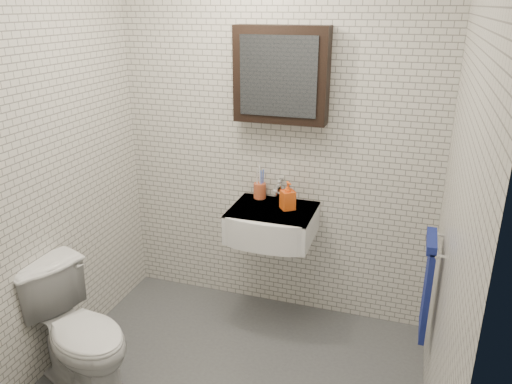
% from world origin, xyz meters
% --- Properties ---
extents(room_shell, '(2.22, 2.02, 2.51)m').
position_xyz_m(room_shell, '(0.00, 0.00, 1.47)').
color(room_shell, silver).
rests_on(room_shell, ground).
extents(washbasin, '(0.55, 0.50, 0.20)m').
position_xyz_m(washbasin, '(0.05, 0.73, 0.76)').
color(washbasin, white).
rests_on(washbasin, room_shell).
extents(faucet, '(0.06, 0.20, 0.15)m').
position_xyz_m(faucet, '(0.05, 0.93, 0.92)').
color(faucet, silver).
rests_on(faucet, washbasin).
extents(mirror_cabinet, '(0.60, 0.15, 0.60)m').
position_xyz_m(mirror_cabinet, '(0.05, 0.93, 1.70)').
color(mirror_cabinet, black).
rests_on(mirror_cabinet, room_shell).
extents(towel_rail, '(0.09, 0.30, 0.58)m').
position_xyz_m(towel_rail, '(1.04, 0.35, 0.72)').
color(towel_rail, silver).
rests_on(towel_rail, room_shell).
extents(toothbrush_cup, '(0.11, 0.11, 0.23)m').
position_xyz_m(toothbrush_cup, '(-0.09, 0.94, 0.91)').
color(toothbrush_cup, '#C05330').
rests_on(toothbrush_cup, washbasin).
extents(soap_bottle, '(0.12, 0.12, 0.19)m').
position_xyz_m(soap_bottle, '(0.14, 0.81, 0.94)').
color(soap_bottle, orange).
rests_on(soap_bottle, washbasin).
extents(toilet, '(0.83, 0.66, 0.74)m').
position_xyz_m(toilet, '(-0.80, -0.21, 0.37)').
color(toilet, white).
rests_on(toilet, ground).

